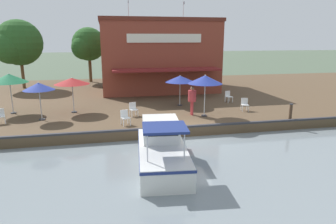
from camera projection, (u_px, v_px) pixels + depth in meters
ground_plane at (187, 138)px, 16.52m from camera, size 220.00×220.00×0.00m
quay_deck at (155, 96)px, 26.91m from camera, size 22.00×56.00×0.60m
quay_edge_fender at (186, 127)px, 16.46m from camera, size 0.20×50.40×0.10m
waterfront_restaurant at (157, 55)px, 28.58m from camera, size 9.80×10.52×8.11m
patio_umbrella_mid_patio_left at (39, 87)px, 17.52m from camera, size 1.80×1.80×2.29m
patio_umbrella_far_corner at (9, 78)px, 19.01m from camera, size 2.28×2.28×2.63m
patio_umbrella_mid_patio_right at (180, 79)px, 21.39m from camera, size 2.13×2.13×2.22m
patio_umbrella_back_row at (72, 81)px, 19.33m from camera, size 2.25×2.25×2.33m
patio_umbrella_near_quay_edge at (205, 80)px, 18.35m from camera, size 2.13×2.13×2.61m
cafe_chair_beside_entrance at (125, 117)px, 16.85m from camera, size 0.55×0.55×0.85m
cafe_chair_facing_river at (245, 104)px, 20.16m from camera, size 0.52×0.52×0.85m
cafe_chair_far_corner_seat at (0, 115)px, 17.15m from camera, size 0.56×0.56×0.85m
cafe_chair_back_row_seat at (133, 109)px, 18.80m from camera, size 0.54×0.54×0.85m
cafe_chair_mid_patio at (228, 96)px, 22.93m from camera, size 0.53×0.53×0.85m
person_near_entrance at (192, 97)px, 18.90m from camera, size 0.52×0.52×1.83m
motorboat_second_along at (161, 147)px, 13.16m from camera, size 6.00×2.48×2.11m
mooring_post at (291, 112)px, 17.88m from camera, size 0.22×0.22×0.99m
tree_downstream_bank at (87, 45)px, 32.60m from camera, size 3.79×3.61×5.96m
tree_behind_restaurant at (17, 44)px, 28.22m from camera, size 4.53×4.31×6.53m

